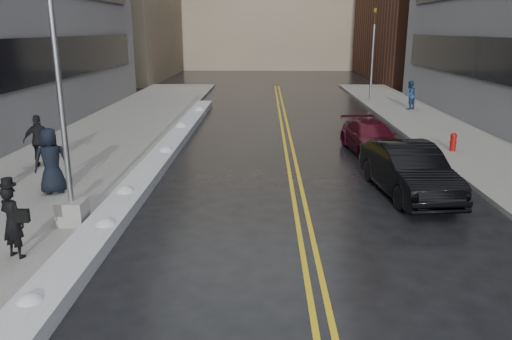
{
  "coord_description": "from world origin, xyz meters",
  "views": [
    {
      "loc": [
        1.5,
        -9.58,
        4.84
      ],
      "look_at": [
        1.26,
        2.94,
        1.3
      ],
      "focal_mm": 35.0,
      "sensor_mm": 36.0,
      "label": 1
    }
  ],
  "objects_px": {
    "fire_hydrant": "(453,141)",
    "pedestrian_c": "(51,161)",
    "car_black": "(408,170)",
    "car_maroon": "(371,138)",
    "pedestrian_east": "(410,95)",
    "pedestrian_d": "(39,141)",
    "pedestrian_fedora": "(13,222)",
    "traffic_signal": "(373,52)",
    "lamppost": "(64,130)"
  },
  "relations": [
    {
      "from": "car_black",
      "to": "car_maroon",
      "type": "distance_m",
      "value": 5.36
    },
    {
      "from": "fire_hydrant",
      "to": "pedestrian_east",
      "type": "height_order",
      "value": "pedestrian_east"
    },
    {
      "from": "car_maroon",
      "to": "pedestrian_fedora",
      "type": "bearing_deg",
      "value": -139.63
    },
    {
      "from": "pedestrian_fedora",
      "to": "pedestrian_east",
      "type": "relative_size",
      "value": 0.93
    },
    {
      "from": "pedestrian_d",
      "to": "car_maroon",
      "type": "bearing_deg",
      "value": 178.54
    },
    {
      "from": "lamppost",
      "to": "pedestrian_fedora",
      "type": "relative_size",
      "value": 4.8
    },
    {
      "from": "fire_hydrant",
      "to": "pedestrian_d",
      "type": "height_order",
      "value": "pedestrian_d"
    },
    {
      "from": "fire_hydrant",
      "to": "pedestrian_c",
      "type": "height_order",
      "value": "pedestrian_c"
    },
    {
      "from": "pedestrian_d",
      "to": "car_black",
      "type": "relative_size",
      "value": 0.39
    },
    {
      "from": "fire_hydrant",
      "to": "car_maroon",
      "type": "relative_size",
      "value": 0.17
    },
    {
      "from": "traffic_signal",
      "to": "pedestrian_d",
      "type": "height_order",
      "value": "traffic_signal"
    },
    {
      "from": "pedestrian_east",
      "to": "car_maroon",
      "type": "height_order",
      "value": "pedestrian_east"
    },
    {
      "from": "pedestrian_fedora",
      "to": "pedestrian_c",
      "type": "height_order",
      "value": "pedestrian_c"
    },
    {
      "from": "pedestrian_d",
      "to": "car_black",
      "type": "xyz_separation_m",
      "value": [
        12.25,
        -2.51,
        -0.29
      ]
    },
    {
      "from": "pedestrian_east",
      "to": "car_black",
      "type": "bearing_deg",
      "value": 33.95
    },
    {
      "from": "pedestrian_d",
      "to": "pedestrian_east",
      "type": "xyz_separation_m",
      "value": [
        16.67,
        13.45,
        -0.06
      ]
    },
    {
      "from": "traffic_signal",
      "to": "pedestrian_east",
      "type": "relative_size",
      "value": 3.5
    },
    {
      "from": "lamppost",
      "to": "pedestrian_d",
      "type": "xyz_separation_m",
      "value": [
        -3.14,
        5.41,
        -1.47
      ]
    },
    {
      "from": "fire_hydrant",
      "to": "traffic_signal",
      "type": "distance_m",
      "value": 14.3
    },
    {
      "from": "pedestrian_fedora",
      "to": "pedestrian_c",
      "type": "distance_m",
      "value": 4.41
    },
    {
      "from": "traffic_signal",
      "to": "pedestrian_fedora",
      "type": "distance_m",
      "value": 26.99
    },
    {
      "from": "pedestrian_east",
      "to": "car_black",
      "type": "xyz_separation_m",
      "value": [
        -4.43,
        -15.96,
        -0.23
      ]
    },
    {
      "from": "traffic_signal",
      "to": "car_black",
      "type": "xyz_separation_m",
      "value": [
        -2.7,
        -19.1,
        -2.63
      ]
    },
    {
      "from": "pedestrian_c",
      "to": "car_maroon",
      "type": "height_order",
      "value": "pedestrian_c"
    },
    {
      "from": "pedestrian_fedora",
      "to": "car_black",
      "type": "bearing_deg",
      "value": -129.95
    },
    {
      "from": "fire_hydrant",
      "to": "pedestrian_east",
      "type": "xyz_separation_m",
      "value": [
        1.23,
        10.86,
        0.46
      ]
    },
    {
      "from": "fire_hydrant",
      "to": "pedestrian_c",
      "type": "distance_m",
      "value": 14.87
    },
    {
      "from": "pedestrian_c",
      "to": "pedestrian_east",
      "type": "bearing_deg",
      "value": -157.42
    },
    {
      "from": "lamppost",
      "to": "fire_hydrant",
      "type": "relative_size",
      "value": 10.45
    },
    {
      "from": "car_black",
      "to": "pedestrian_d",
      "type": "bearing_deg",
      "value": 161.69
    },
    {
      "from": "pedestrian_c",
      "to": "pedestrian_east",
      "type": "height_order",
      "value": "pedestrian_c"
    },
    {
      "from": "lamppost",
      "to": "car_black",
      "type": "xyz_separation_m",
      "value": [
        9.1,
        2.9,
        -1.76
      ]
    },
    {
      "from": "fire_hydrant",
      "to": "pedestrian_fedora",
      "type": "xyz_separation_m",
      "value": [
        -12.81,
        -9.9,
        0.4
      ]
    },
    {
      "from": "traffic_signal",
      "to": "pedestrian_d",
      "type": "relative_size",
      "value": 3.28
    },
    {
      "from": "lamppost",
      "to": "pedestrian_c",
      "type": "height_order",
      "value": "lamppost"
    },
    {
      "from": "pedestrian_d",
      "to": "pedestrian_c",
      "type": "bearing_deg",
      "value": 104.57
    },
    {
      "from": "traffic_signal",
      "to": "pedestrian_c",
      "type": "distance_m",
      "value": 23.78
    },
    {
      "from": "traffic_signal",
      "to": "pedestrian_c",
      "type": "xyz_separation_m",
      "value": [
        -13.27,
        -19.6,
        -2.27
      ]
    },
    {
      "from": "lamppost",
      "to": "traffic_signal",
      "type": "bearing_deg",
      "value": 61.79
    },
    {
      "from": "pedestrian_c",
      "to": "pedestrian_east",
      "type": "xyz_separation_m",
      "value": [
        15.0,
        16.46,
        -0.12
      ]
    },
    {
      "from": "pedestrian_east",
      "to": "lamppost",
      "type": "bearing_deg",
      "value": 13.8
    },
    {
      "from": "traffic_signal",
      "to": "pedestrian_east",
      "type": "height_order",
      "value": "traffic_signal"
    },
    {
      "from": "pedestrian_fedora",
      "to": "car_maroon",
      "type": "distance_m",
      "value": 13.97
    },
    {
      "from": "pedestrian_fedora",
      "to": "pedestrian_east",
      "type": "bearing_deg",
      "value": -100.54
    },
    {
      "from": "pedestrian_d",
      "to": "pedestrian_east",
      "type": "bearing_deg",
      "value": -155.68
    },
    {
      "from": "car_black",
      "to": "pedestrian_east",
      "type": "bearing_deg",
      "value": 67.78
    },
    {
      "from": "traffic_signal",
      "to": "lamppost",
      "type": "bearing_deg",
      "value": -118.21
    },
    {
      "from": "pedestrian_east",
      "to": "car_black",
      "type": "relative_size",
      "value": 0.37
    },
    {
      "from": "lamppost",
      "to": "pedestrian_d",
      "type": "distance_m",
      "value": 6.43
    },
    {
      "from": "pedestrian_c",
      "to": "car_black",
      "type": "bearing_deg",
      "value": 157.61
    }
  ]
}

